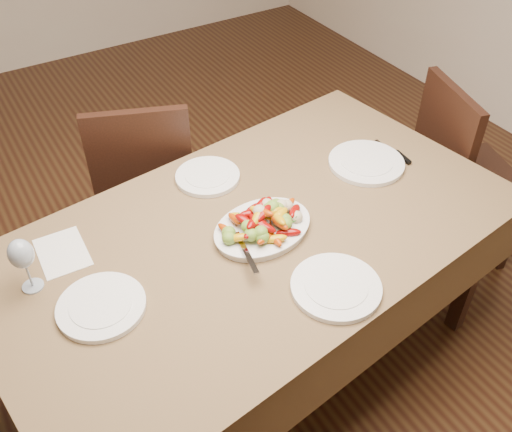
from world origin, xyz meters
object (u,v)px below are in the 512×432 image
object	(u,v)px
chair_far	(147,180)
chair_right	(470,176)
dining_table	(256,302)
plate_near	(336,287)
wine_glass	(25,264)
plate_right	(366,163)
plate_far	(208,177)
serving_platter	(262,230)
plate_left	(101,307)

from	to	relation	value
chair_far	chair_right	size ratio (longest dim) A/B	1.00
dining_table	plate_near	xyz separation A→B (m)	(0.07, -0.36, 0.39)
chair_right	wine_glass	size ratio (longest dim) A/B	4.64
plate_right	wine_glass	size ratio (longest dim) A/B	1.45
chair_right	plate_far	bearing A→B (deg)	93.67
serving_platter	wine_glass	xyz separation A→B (m)	(-0.74, 0.16, 0.09)
chair_far	plate_right	xyz separation A→B (m)	(0.66, -0.72, 0.29)
chair_far	plate_far	distance (m)	0.56
plate_near	wine_glass	xyz separation A→B (m)	(-0.79, 0.50, 0.09)
wine_glass	serving_platter	bearing A→B (deg)	-12.13
chair_far	plate_near	distance (m)	1.23
plate_far	wine_glass	bearing A→B (deg)	-163.91
serving_platter	plate_right	size ratio (longest dim) A/B	1.17
dining_table	plate_right	distance (m)	0.69
plate_left	plate_right	world-z (taller)	same
chair_right	plate_near	world-z (taller)	chair_right
dining_table	plate_left	size ratio (longest dim) A/B	6.95
plate_right	chair_right	bearing A→B (deg)	-3.39
dining_table	chair_right	world-z (taller)	chair_right
plate_right	plate_near	bearing A→B (deg)	-137.57
serving_platter	wine_glass	size ratio (longest dim) A/B	1.69
wine_glass	chair_far	bearing A→B (deg)	47.16
dining_table	serving_platter	size ratio (longest dim) A/B	5.31
plate_far	plate_near	xyz separation A→B (m)	(0.07, -0.70, 0.00)
chair_far	wine_glass	size ratio (longest dim) A/B	4.64
dining_table	chair_far	world-z (taller)	chair_far
dining_table	plate_right	world-z (taller)	plate_right
dining_table	plate_left	distance (m)	0.70
plate_left	plate_right	bearing A→B (deg)	7.71
chair_right	plate_far	size ratio (longest dim) A/B	3.87
dining_table	plate_right	xyz separation A→B (m)	(0.57, 0.10, 0.39)
plate_left	plate_right	size ratio (longest dim) A/B	0.89
serving_platter	plate_left	world-z (taller)	serving_platter
plate_right	plate_far	bearing A→B (deg)	156.80
plate_left	wine_glass	xyz separation A→B (m)	(-0.15, 0.19, 0.09)
dining_table	plate_right	size ratio (longest dim) A/B	6.20
plate_left	plate_near	distance (m)	0.71
chair_right	plate_near	distance (m)	1.25
dining_table	plate_far	distance (m)	0.52
plate_far	plate_near	size ratio (longest dim) A/B	0.87
dining_table	plate_left	bearing A→B (deg)	-174.25
wine_glass	plate_near	bearing A→B (deg)	-32.05
plate_right	serving_platter	bearing A→B (deg)	-167.86
serving_platter	plate_far	size ratio (longest dim) A/B	1.41
plate_left	plate_right	distance (m)	1.15
plate_far	wine_glass	world-z (taller)	wine_glass
dining_table	serving_platter	distance (m)	0.39
serving_platter	plate_left	bearing A→B (deg)	-176.58
dining_table	wine_glass	size ratio (longest dim) A/B	8.98
chair_far	serving_platter	world-z (taller)	chair_far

